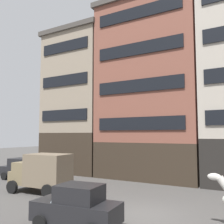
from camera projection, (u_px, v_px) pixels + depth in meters
The scene contains 6 objects.
ground_plane at pixel (143, 215), 12.60m from camera, with size 120.00×120.00×0.00m, color #4C4947.
building_far_left at pixel (80, 101), 28.02m from camera, with size 7.38×5.58×15.19m.
building_center_left at pixel (150, 87), 23.94m from camera, with size 9.79×5.58×16.64m.
delivery_truck_near at pixel (41, 171), 17.40m from camera, with size 4.48×2.44×2.62m.
sedan_dark at pixel (22, 169), 22.50m from camera, with size 3.81×2.08×1.83m.
sedan_light at pixel (77, 207), 10.73m from camera, with size 3.85×2.17×1.83m.
Camera 1 is at (5.26, -11.98, 3.94)m, focal length 41.05 mm.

